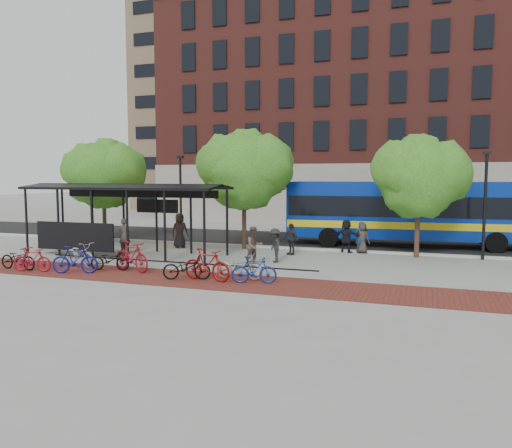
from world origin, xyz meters
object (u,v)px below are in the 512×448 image
(pedestrian_7, at_px, (361,237))
(pedestrian_5, at_px, (346,236))
(bike_2, at_px, (80,254))
(tree_c, at_px, (421,174))
(bike_9, at_px, (207,265))
(tree_b, at_px, (246,167))
(bike_3, at_px, (75,260))
(pedestrian_1, at_px, (125,236))
(lamp_post_left, at_px, (181,197))
(pedestrian_8, at_px, (254,246))
(bike_5, at_px, (131,256))
(bike_4, at_px, (110,260))
(bus_shelter, at_px, (123,195))
(pedestrian_4, at_px, (291,239))
(bus, at_px, (409,209))
(bike_8, at_px, (187,267))
(tree_a, at_px, (105,172))
(bike_1, at_px, (32,260))
(pedestrian_0, at_px, (180,230))
(pedestrian_6, at_px, (362,238))
(lamp_post_right, at_px, (485,202))
(bike_11, at_px, (254,270))
(pedestrian_9, at_px, (275,245))
(bike_10, at_px, (240,266))

(pedestrian_7, bearing_deg, pedestrian_5, -24.22)
(bike_2, bearing_deg, pedestrian_7, -33.54)
(tree_c, xyz_separation_m, bike_9, (-7.50, -8.43, -3.44))
(tree_b, bearing_deg, bike_3, -115.41)
(bike_3, height_order, pedestrian_1, pedestrian_1)
(lamp_post_left, height_order, pedestrian_8, lamp_post_left)
(bike_5, bearing_deg, bike_4, 115.79)
(bus_shelter, height_order, bike_4, bus_shelter)
(bike_3, distance_m, pedestrian_1, 5.32)
(pedestrian_4, relative_size, pedestrian_5, 0.93)
(bus, xyz_separation_m, bike_3, (-12.56, -12.76, -1.53))
(tree_c, relative_size, pedestrian_8, 3.41)
(bike_8, relative_size, pedestrian_7, 1.12)
(tree_a, xyz_separation_m, tree_c, (18.00, -0.00, -0.19))
(tree_a, relative_size, bike_4, 3.66)
(bike_1, bearing_deg, tree_c, -68.99)
(bike_9, distance_m, pedestrian_7, 10.02)
(bike_9, xyz_separation_m, pedestrian_0, (-5.13, 7.64, 0.35))
(pedestrian_5, bearing_deg, bike_9, 84.17)
(tree_b, distance_m, pedestrian_6, 7.24)
(lamp_post_right, distance_m, pedestrian_8, 11.14)
(bike_2, relative_size, pedestrian_4, 1.31)
(tree_b, height_order, pedestrian_5, tree_b)
(bike_11, height_order, pedestrian_9, pedestrian_9)
(lamp_post_right, height_order, bike_9, lamp_post_right)
(bike_9, height_order, pedestrian_1, pedestrian_1)
(bike_9, xyz_separation_m, pedestrian_8, (0.63, 3.69, 0.25))
(bike_8, relative_size, pedestrian_1, 1.00)
(pedestrian_1, distance_m, pedestrian_4, 8.52)
(tree_a, relative_size, bike_2, 2.96)
(tree_b, relative_size, bike_10, 3.43)
(bike_8, height_order, pedestrian_6, pedestrian_6)
(bus_shelter, distance_m, tree_b, 6.64)
(bike_10, distance_m, pedestrian_9, 4.07)
(lamp_post_right, xyz_separation_m, pedestrian_7, (-5.77, 0.19, -1.93))
(bus, height_order, bike_2, bus)
(bike_8, height_order, pedestrian_1, pedestrian_1)
(lamp_post_left, relative_size, bike_5, 2.44)
(lamp_post_left, height_order, lamp_post_right, same)
(bike_8, height_order, pedestrian_7, pedestrian_7)
(lamp_post_left, xyz_separation_m, bike_11, (7.43, -8.52, -2.24))
(bike_5, bearing_deg, bike_1, 129.62)
(bus_shelter, relative_size, tree_b, 1.64)
(bike_2, height_order, pedestrian_0, pedestrian_0)
(lamp_post_right, height_order, bus, lamp_post_right)
(pedestrian_1, height_order, pedestrian_6, pedestrian_1)
(pedestrian_8, bearing_deg, pedestrian_1, 122.29)
(bike_1, bearing_deg, lamp_post_right, -72.63)
(bus_shelter, relative_size, pedestrian_6, 6.71)
(lamp_post_right, relative_size, bike_11, 3.05)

